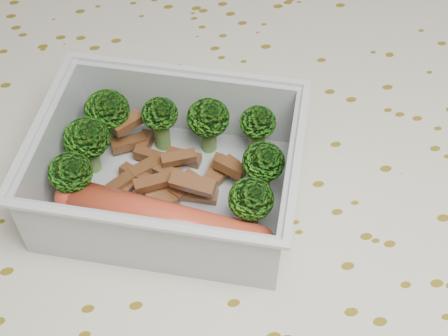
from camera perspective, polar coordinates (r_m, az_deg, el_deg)
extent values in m
cube|color=brown|center=(0.51, -0.61, -4.20)|extent=(1.40, 0.90, 0.04)
cube|color=silver|center=(0.49, -0.63, -2.68)|extent=(1.46, 0.96, 0.01)
cube|color=silver|center=(0.49, -4.86, -2.23)|extent=(0.22, 0.20, 0.00)
cube|color=silver|center=(0.51, -3.39, 5.97)|extent=(0.17, 0.07, 0.06)
cube|color=silver|center=(0.43, -7.19, -6.85)|extent=(0.17, 0.07, 0.06)
cube|color=silver|center=(0.45, 5.80, -1.39)|extent=(0.05, 0.12, 0.06)
cube|color=silver|center=(0.49, -15.28, 1.51)|extent=(0.05, 0.12, 0.06)
cube|color=silver|center=(0.49, -3.44, 8.97)|extent=(0.18, 0.08, 0.00)
cube|color=silver|center=(0.40, -7.81, -5.03)|extent=(0.18, 0.08, 0.00)
cube|color=silver|center=(0.43, 6.77, 1.06)|extent=(0.06, 0.13, 0.00)
cube|color=silver|center=(0.47, -16.62, 4.07)|extent=(0.06, 0.13, 0.00)
cylinder|color=#608C3F|center=(0.52, -10.28, 3.38)|extent=(0.02, 0.02, 0.02)
ellipsoid|color=#378614|center=(0.50, -10.66, 5.20)|extent=(0.04, 0.04, 0.03)
cylinder|color=#608C3F|center=(0.51, -5.69, 3.11)|extent=(0.02, 0.02, 0.03)
ellipsoid|color=#378614|center=(0.49, -5.90, 4.95)|extent=(0.03, 0.03, 0.02)
cylinder|color=#608C3F|center=(0.50, -1.39, 2.76)|extent=(0.02, 0.02, 0.02)
ellipsoid|color=#378614|center=(0.49, -1.45, 4.61)|extent=(0.03, 0.03, 0.03)
cylinder|color=#608C3F|center=(0.50, 3.01, 2.35)|extent=(0.02, 0.02, 0.03)
ellipsoid|color=#378614|center=(0.48, 3.12, 4.20)|extent=(0.03, 0.03, 0.02)
cylinder|color=#608C3F|center=(0.50, -12.01, 0.87)|extent=(0.02, 0.02, 0.02)
ellipsoid|color=#378614|center=(0.48, -12.47, 2.66)|extent=(0.04, 0.04, 0.03)
cylinder|color=#608C3F|center=(0.48, 3.49, -1.23)|extent=(0.02, 0.02, 0.03)
ellipsoid|color=#378614|center=(0.46, 3.63, 0.58)|extent=(0.03, 0.03, 0.03)
cylinder|color=#608C3F|center=(0.48, -13.34, -2.13)|extent=(0.02, 0.02, 0.02)
ellipsoid|color=#378614|center=(0.46, -13.87, -0.39)|extent=(0.03, 0.03, 0.03)
cylinder|color=#608C3F|center=(0.46, 2.38, -4.59)|extent=(0.02, 0.02, 0.02)
ellipsoid|color=#378614|center=(0.44, 2.48, -2.85)|extent=(0.03, 0.03, 0.03)
cube|color=brown|center=(0.51, -8.69, 2.26)|extent=(0.03, 0.01, 0.01)
cube|color=brown|center=(0.46, -2.86, -1.44)|extent=(0.04, 0.03, 0.01)
cube|color=brown|center=(0.48, -5.40, -1.78)|extent=(0.04, 0.02, 0.01)
cube|color=brown|center=(0.49, -0.86, -0.26)|extent=(0.02, 0.03, 0.01)
cube|color=brown|center=(0.48, -2.53, -2.32)|extent=(0.04, 0.03, 0.01)
cube|color=brown|center=(0.49, -0.26, -0.39)|extent=(0.03, 0.03, 0.01)
cube|color=brown|center=(0.49, -7.15, 0.01)|extent=(0.03, 0.02, 0.01)
cube|color=brown|center=(0.49, -8.10, -0.65)|extent=(0.03, 0.03, 0.01)
cube|color=brown|center=(0.48, -4.57, -1.40)|extent=(0.02, 0.03, 0.01)
cube|color=brown|center=(0.49, -8.52, -1.17)|extent=(0.03, 0.03, 0.01)
cube|color=brown|center=(0.51, -7.30, 2.17)|extent=(0.02, 0.03, 0.01)
cube|color=brown|center=(0.50, -6.38, 0.99)|extent=(0.03, 0.03, 0.01)
cube|color=brown|center=(0.48, 0.59, 0.10)|extent=(0.03, 0.03, 0.01)
cube|color=brown|center=(0.49, -4.18, 0.91)|extent=(0.03, 0.01, 0.01)
cube|color=brown|center=(0.48, -3.68, -1.58)|extent=(0.03, 0.03, 0.01)
cube|color=brown|center=(0.47, -6.43, -1.30)|extent=(0.03, 0.01, 0.01)
cube|color=brown|center=(0.47, -5.16, -2.71)|extent=(0.04, 0.02, 0.01)
cube|color=brown|center=(0.49, -5.02, -0.55)|extent=(0.03, 0.02, 0.01)
cube|color=brown|center=(0.50, -8.77, 4.09)|extent=(0.03, 0.02, 0.01)
cube|color=brown|center=(0.48, -10.01, -1.93)|extent=(0.04, 0.03, 0.01)
cube|color=brown|center=(0.50, -3.72, 1.01)|extent=(0.03, 0.02, 0.01)
cylinder|color=#D2472A|center=(0.45, -5.61, -4.91)|extent=(0.14, 0.09, 0.03)
sphere|color=#D2472A|center=(0.44, 2.93, -7.12)|extent=(0.03, 0.03, 0.03)
sphere|color=#D2472A|center=(0.47, -13.46, -2.77)|extent=(0.03, 0.03, 0.03)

